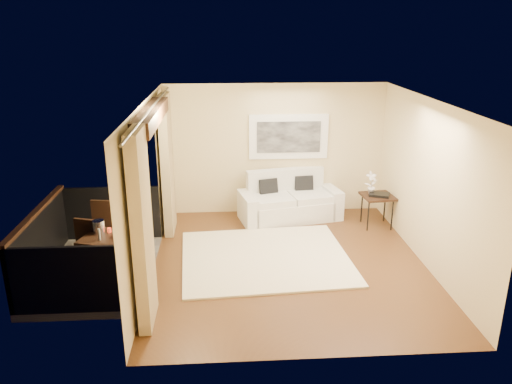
{
  "coord_description": "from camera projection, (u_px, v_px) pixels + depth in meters",
  "views": [
    {
      "loc": [
        -1.05,
        -7.48,
        3.83
      ],
      "look_at": [
        -0.51,
        0.68,
        1.05
      ],
      "focal_mm": 35.0,
      "sensor_mm": 36.0,
      "label": 1
    }
  ],
  "objects": [
    {
      "name": "side_table",
      "position": [
        378.0,
        198.0,
        9.74
      ],
      "size": [
        0.64,
        0.64,
        0.64
      ],
      "rotation": [
        0.0,
        0.0,
        0.1
      ],
      "color": "black",
      "rests_on": "floor"
    },
    {
      "name": "balcony_chair_near",
      "position": [
        86.0,
        246.0,
        7.7
      ],
      "size": [
        0.53,
        0.53,
        0.97
      ],
      "rotation": [
        0.0,
        0.0,
        -0.31
      ],
      "color": "black",
      "rests_on": "balcony"
    },
    {
      "name": "orchid",
      "position": [
        371.0,
        183.0,
        9.74
      ],
      "size": [
        0.27,
        0.23,
        0.45
      ],
      "primitive_type": "imported",
      "rotation": [
        0.0,
        0.0,
        0.31
      ],
      "color": "white",
      "rests_on": "side_table"
    },
    {
      "name": "artwork",
      "position": [
        289.0,
        137.0,
        10.18
      ],
      "size": [
        1.62,
        0.07,
        0.92
      ],
      "color": "white",
      "rests_on": "room_shell"
    },
    {
      "name": "candle",
      "position": [
        109.0,
        230.0,
        7.65
      ],
      "size": [
        0.06,
        0.06,
        0.07
      ],
      "primitive_type": "cylinder",
      "color": "red",
      "rests_on": "bistro_table"
    },
    {
      "name": "balcony",
      "position": [
        87.0,
        260.0,
        8.1
      ],
      "size": [
        1.81,
        2.6,
        1.17
      ],
      "color": "#605B56",
      "rests_on": "ground"
    },
    {
      "name": "sofa",
      "position": [
        289.0,
        202.0,
        10.24
      ],
      "size": [
        2.16,
        1.27,
        0.97
      ],
      "rotation": [
        0.0,
        0.0,
        0.21
      ],
      "color": "white",
      "rests_on": "floor"
    },
    {
      "name": "vase",
      "position": [
        99.0,
        234.0,
        7.35
      ],
      "size": [
        0.04,
        0.04,
        0.18
      ],
      "primitive_type": "cylinder",
      "color": "silver",
      "rests_on": "bistro_table"
    },
    {
      "name": "rug",
      "position": [
        265.0,
        257.0,
        8.54
      ],
      "size": [
        2.97,
        2.63,
        0.04
      ],
      "primitive_type": "cube",
      "rotation": [
        0.0,
        0.0,
        0.07
      ],
      "color": "#FFF1CD",
      "rests_on": "floor"
    },
    {
      "name": "curtains",
      "position": [
        157.0,
        191.0,
        7.8
      ],
      "size": [
        0.16,
        4.8,
        2.64
      ],
      "color": "tan",
      "rests_on": "ground"
    },
    {
      "name": "ice_bucket",
      "position": [
        99.0,
        227.0,
        7.61
      ],
      "size": [
        0.18,
        0.18,
        0.2
      ],
      "primitive_type": "cylinder",
      "color": "white",
      "rests_on": "bistro_table"
    },
    {
      "name": "glass_a",
      "position": [
        115.0,
        233.0,
        7.47
      ],
      "size": [
        0.06,
        0.06,
        0.12
      ],
      "primitive_type": "cylinder",
      "color": "silver",
      "rests_on": "bistro_table"
    },
    {
      "name": "bistro_table",
      "position": [
        106.0,
        241.0,
        7.54
      ],
      "size": [
        0.83,
        0.83,
        0.78
      ],
      "rotation": [
        0.0,
        0.0,
        -0.31
      ],
      "color": "black",
      "rests_on": "balcony"
    },
    {
      "name": "floor",
      "position": [
        289.0,
        264.0,
        8.36
      ],
      "size": [
        5.0,
        5.0,
        0.0
      ],
      "primitive_type": "plane",
      "color": "brown",
      "rests_on": "ground"
    },
    {
      "name": "glass_b",
      "position": [
        116.0,
        232.0,
        7.52
      ],
      "size": [
        0.06,
        0.06,
        0.12
      ],
      "primitive_type": "cylinder",
      "color": "white",
      "rests_on": "bistro_table"
    },
    {
      "name": "balcony_chair_far",
      "position": [
        107.0,
        221.0,
        8.61
      ],
      "size": [
        0.49,
        0.49,
        0.99
      ],
      "rotation": [
        0.0,
        0.0,
        2.99
      ],
      "color": "black",
      "rests_on": "balcony"
    },
    {
      "name": "tray",
      "position": [
        379.0,
        195.0,
        9.68
      ],
      "size": [
        0.46,
        0.4,
        0.05
      ],
      "primitive_type": "cube",
      "rotation": [
        0.0,
        0.0,
        -0.38
      ],
      "color": "black",
      "rests_on": "side_table"
    },
    {
      "name": "room_shell",
      "position": [
        151.0,
        116.0,
        7.42
      ],
      "size": [
        5.0,
        6.4,
        5.0
      ],
      "color": "white",
      "rests_on": "ground"
    }
  ]
}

